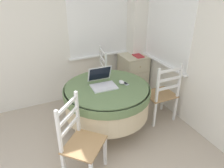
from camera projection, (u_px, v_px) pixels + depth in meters
name	position (u px, v px, depth m)	size (l,w,h in m)	color
corner_room_shell	(114.00, 42.00, 2.98)	(4.61, 4.54, 2.55)	white
round_dining_table	(107.00, 98.00, 3.11)	(1.22, 1.22, 0.72)	#4C3D2D
laptop	(102.00, 82.00, 3.03)	(0.36, 0.36, 0.25)	silver
computer_mouse	(122.00, 82.00, 3.08)	(0.07, 0.10, 0.05)	white
cell_phone	(125.00, 83.00, 3.09)	(0.07, 0.12, 0.01)	#B2B7BC
dining_chair_near_back_window	(97.00, 77.00, 3.90)	(0.45, 0.50, 0.97)	#A87F51
dining_chair_near_right_window	(162.00, 94.00, 3.36)	(0.44, 0.39, 0.97)	#A87F51
dining_chair_camera_near	(80.00, 142.00, 2.42)	(0.58, 0.58, 0.97)	#A87F51
corner_cabinet	(133.00, 74.00, 4.21)	(0.47, 0.51, 0.76)	beige
book_on_cabinet	(138.00, 56.00, 3.98)	(0.14, 0.22, 0.02)	#BC3338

